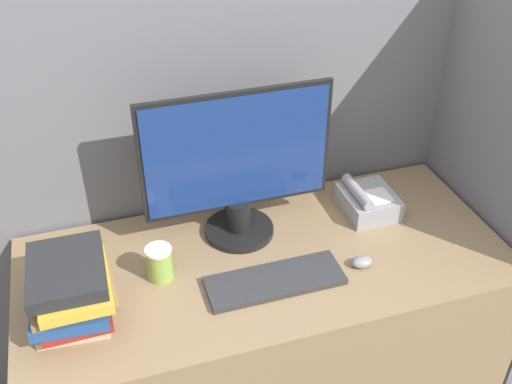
# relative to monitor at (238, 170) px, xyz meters

# --- Properties ---
(cubicle_panel_rear) EXTENTS (1.94, 0.04, 1.58)m
(cubicle_panel_rear) POSITION_rel_monitor_xyz_m (0.04, 0.23, -0.20)
(cubicle_panel_rear) COLOR slate
(cubicle_panel_rear) RESTS_ON ground_plane
(cubicle_panel_right) EXTENTS (0.04, 0.75, 1.58)m
(cubicle_panel_right) POSITION_rel_monitor_xyz_m (0.85, -0.12, -0.20)
(cubicle_panel_right) COLOR slate
(cubicle_panel_right) RESTS_ON ground_plane
(desk) EXTENTS (1.54, 0.69, 0.74)m
(desk) POSITION_rel_monitor_xyz_m (0.04, -0.15, -0.62)
(desk) COLOR #937551
(desk) RESTS_ON ground_plane
(monitor) EXTENTS (0.60, 0.23, 0.51)m
(monitor) POSITION_rel_monitor_xyz_m (0.00, 0.00, 0.00)
(monitor) COLOR black
(monitor) RESTS_ON desk
(keyboard) EXTENTS (0.42, 0.14, 0.02)m
(keyboard) POSITION_rel_monitor_xyz_m (0.03, -0.27, -0.24)
(keyboard) COLOR #333333
(keyboard) RESTS_ON desk
(mouse) EXTENTS (0.07, 0.05, 0.03)m
(mouse) POSITION_rel_monitor_xyz_m (0.32, -0.28, -0.23)
(mouse) COLOR gray
(mouse) RESTS_ON desk
(coffee_cup) EXTENTS (0.08, 0.08, 0.11)m
(coffee_cup) POSITION_rel_monitor_xyz_m (-0.29, -0.14, -0.19)
(coffee_cup) COLOR #8CB247
(coffee_cup) RESTS_ON desk
(book_stack) EXTENTS (0.24, 0.28, 0.18)m
(book_stack) POSITION_rel_monitor_xyz_m (-0.54, -0.22, -0.15)
(book_stack) COLOR #C6B78C
(book_stack) RESTS_ON desk
(desk_telephone) EXTENTS (0.17, 0.20, 0.11)m
(desk_telephone) POSITION_rel_monitor_xyz_m (0.46, -0.02, -0.20)
(desk_telephone) COLOR #99999E
(desk_telephone) RESTS_ON desk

